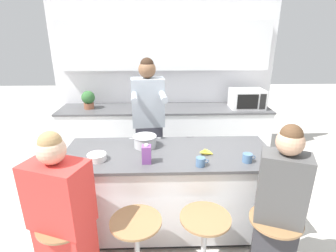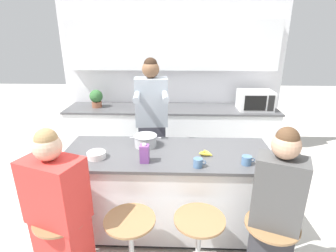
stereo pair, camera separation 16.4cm
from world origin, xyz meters
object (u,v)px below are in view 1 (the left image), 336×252
(person_cooking, at_px, (149,130))
(potted_plant, at_px, (88,99))
(fruit_bowl, at_px, (97,157))
(juice_carton, at_px, (147,154))
(bar_stool_center_left, at_px, (137,246))
(bar_stool_rightmost, at_px, (272,245))
(person_seated_near, at_px, (277,215))
(bar_stool_leftmost, at_px, (68,249))
(coffee_cup_near, at_px, (247,158))
(bar_stool_center_right, at_px, (204,242))
(microwave, at_px, (247,99))
(coffee_cup_far, at_px, (201,162))
(banana_bunch, at_px, (206,152))
(kitchen_island, at_px, (168,190))
(person_wrapped_blanket, at_px, (63,220))
(cooking_pot, at_px, (145,141))

(person_cooking, height_order, potted_plant, person_cooking)
(fruit_bowl, bearing_deg, juice_carton, -8.05)
(bar_stool_center_left, bearing_deg, bar_stool_rightmost, -0.98)
(person_cooking, bearing_deg, bar_stool_center_left, -97.95)
(person_seated_near, distance_m, fruit_bowl, 1.63)
(bar_stool_leftmost, height_order, bar_stool_center_left, same)
(bar_stool_center_left, bearing_deg, person_seated_near, -0.72)
(fruit_bowl, relative_size, coffee_cup_near, 1.45)
(bar_stool_center_right, xyz_separation_m, microwave, (1.00, 2.23, 0.66))
(coffee_cup_far, relative_size, banana_bunch, 0.77)
(bar_stool_center_left, relative_size, banana_bunch, 4.21)
(potted_plant, bearing_deg, banana_bunch, -47.26)
(bar_stool_center_left, relative_size, fruit_bowl, 3.58)
(banana_bunch, relative_size, juice_carton, 0.81)
(bar_stool_center_right, relative_size, potted_plant, 2.24)
(banana_bunch, height_order, microwave, microwave)
(bar_stool_center_left, relative_size, microwave, 1.24)
(kitchen_island, height_order, fruit_bowl, fruit_bowl)
(bar_stool_rightmost, height_order, person_cooking, person_cooking)
(person_wrapped_blanket, xyz_separation_m, person_seated_near, (1.68, 0.00, 0.00))
(coffee_cup_far, distance_m, juice_carton, 0.49)
(coffee_cup_far, height_order, potted_plant, potted_plant)
(bar_stool_center_right, distance_m, person_wrapped_blanket, 1.15)
(bar_stool_center_left, xyz_separation_m, coffee_cup_near, (1.00, 0.45, 0.57))
(person_cooking, height_order, microwave, person_cooking)
(person_cooking, height_order, coffee_cup_near, person_cooking)
(bar_stool_center_right, distance_m, microwave, 2.54)
(bar_stool_leftmost, xyz_separation_m, bar_stool_center_right, (1.11, 0.04, 0.00))
(coffee_cup_far, relative_size, potted_plant, 0.41)
(microwave, bearing_deg, person_wrapped_blanket, -133.05)
(bar_stool_rightmost, height_order, fruit_bowl, fruit_bowl)
(bar_stool_leftmost, bearing_deg, person_cooking, 65.54)
(coffee_cup_far, xyz_separation_m, potted_plant, (-1.47, 1.91, 0.10))
(person_wrapped_blanket, bearing_deg, microwave, 66.86)
(kitchen_island, relative_size, bar_stool_center_right, 3.32)
(juice_carton, bearing_deg, coffee_cup_near, -0.92)
(microwave, bearing_deg, coffee_cup_near, -107.22)
(person_wrapped_blanket, bearing_deg, person_cooking, 85.37)
(coffee_cup_far, relative_size, juice_carton, 0.63)
(bar_stool_center_left, bearing_deg, coffee_cup_near, 24.09)
(person_cooking, height_order, juice_carton, person_cooking)
(bar_stool_leftmost, height_order, person_wrapped_blanket, person_wrapped_blanket)
(person_wrapped_blanket, bearing_deg, bar_stool_center_right, 21.97)
(kitchen_island, height_order, coffee_cup_far, coffee_cup_far)
(banana_bunch, bearing_deg, cooking_pot, 161.39)
(potted_plant, bearing_deg, person_wrapped_blanket, -81.40)
(bar_stool_center_right, distance_m, bar_stool_rightmost, 0.56)
(person_seated_near, bearing_deg, bar_stool_leftmost, -158.53)
(person_cooking, xyz_separation_m, potted_plant, (-0.97, 0.96, 0.16))
(bar_stool_leftmost, distance_m, banana_bunch, 1.46)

